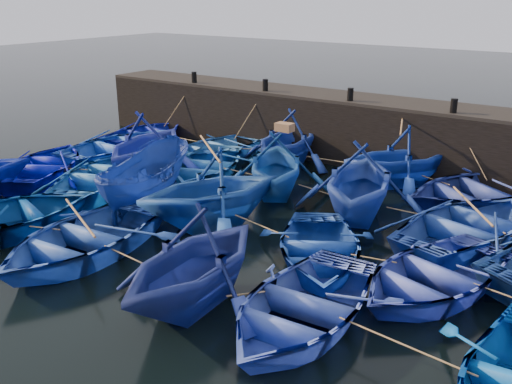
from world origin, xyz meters
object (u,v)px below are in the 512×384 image
Objects in this scene: boat_0 at (146,133)px; wooden_crate at (284,127)px; boat_8 at (205,165)px; boat_13 at (46,165)px.

wooden_crate is (9.11, -2.51, 1.96)m from boat_0.
boat_8 is at bearing 158.83° from boat_0.
wooden_crate reaches higher than boat_0.
boat_13 is (0.69, -5.89, 0.04)m from boat_0.
wooden_crate reaches higher than boat_13.
boat_8 is 3.99m from wooden_crate.
boat_0 is 8.01× the size of wooden_crate.
wooden_crate is at bearing 171.53° from boat_13.
boat_13 is at bearing 99.34° from boat_0.
boat_0 is 5.93m from boat_13.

